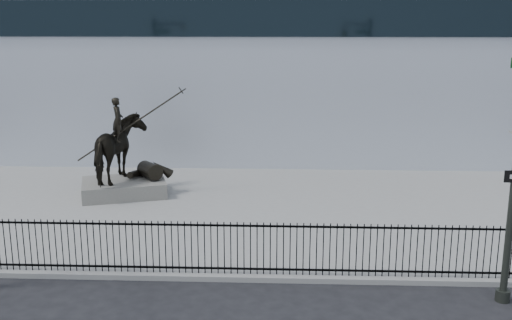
{
  "coord_description": "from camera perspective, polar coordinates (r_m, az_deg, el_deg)",
  "views": [
    {
      "loc": [
        1.32,
        -14.05,
        7.04
      ],
      "look_at": [
        0.47,
        6.0,
        2.25
      ],
      "focal_mm": 42.0,
      "sensor_mm": 36.0,
      "label": 1
    }
  ],
  "objects": [
    {
      "name": "equestrian_statue",
      "position": [
        23.99,
        -12.5,
        0.99
      ],
      "size": [
        3.94,
        3.05,
        3.47
      ],
      "rotation": [
        0.0,
        0.0,
        0.3
      ],
      "color": "black",
      "rests_on": "statue_plinth"
    },
    {
      "name": "building",
      "position": [
        34.17,
        0.21,
        9.17
      ],
      "size": [
        44.0,
        14.0,
        9.0
      ],
      "primitive_type": "cube",
      "color": "silver",
      "rests_on": "ground"
    },
    {
      "name": "plaza",
      "position": [
        22.21,
        -1.1,
        -4.85
      ],
      "size": [
        30.0,
        12.0,
        0.15
      ],
      "primitive_type": "cube",
      "color": "gray",
      "rests_on": "ground"
    },
    {
      "name": "statue_plinth",
      "position": [
        24.36,
        -12.46,
        -2.59
      ],
      "size": [
        3.7,
        3.04,
        0.6
      ],
      "primitive_type": "cube",
      "rotation": [
        0.0,
        0.0,
        0.3
      ],
      "color": "#615F59",
      "rests_on": "plaza"
    },
    {
      "name": "ground",
      "position": [
        15.77,
        -2.7,
        -13.1
      ],
      "size": [
        120.0,
        120.0,
        0.0
      ],
      "primitive_type": "plane",
      "color": "black",
      "rests_on": "ground"
    },
    {
      "name": "picket_fence",
      "position": [
        16.54,
        -2.35,
        -8.37
      ],
      "size": [
        22.1,
        0.1,
        1.5
      ],
      "color": "black",
      "rests_on": "plaza"
    }
  ]
}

